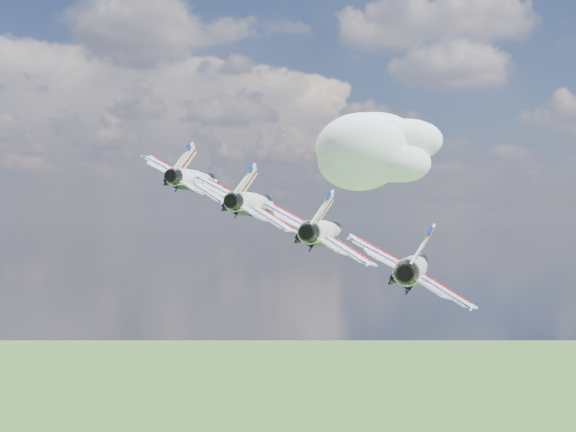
# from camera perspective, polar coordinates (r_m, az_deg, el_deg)

# --- Properties ---
(cloud_far) EXTENTS (59.40, 46.67, 23.34)m
(cloud_far) POSITION_cam_1_polar(r_m,az_deg,el_deg) (310.84, 7.39, 4.63)
(cloud_far) COLOR white
(jet_0) EXTENTS (15.81, 19.24, 10.05)m
(jet_0) POSITION_cam_1_polar(r_m,az_deg,el_deg) (96.89, -6.48, 2.60)
(jet_0) COLOR white
(jet_1) EXTENTS (15.81, 19.24, 10.05)m
(jet_1) POSITION_cam_1_polar(r_m,az_deg,el_deg) (87.11, -2.40, 0.96)
(jet_1) COLOR white
(jet_2) EXTENTS (15.81, 19.24, 10.05)m
(jet_2) POSITION_cam_1_polar(r_m,az_deg,el_deg) (77.98, 2.68, -1.08)
(jet_2) COLOR white
(jet_3) EXTENTS (15.81, 19.24, 10.05)m
(jet_3) POSITION_cam_1_polar(r_m,az_deg,el_deg) (69.73, 9.03, -3.62)
(jet_3) COLOR silver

